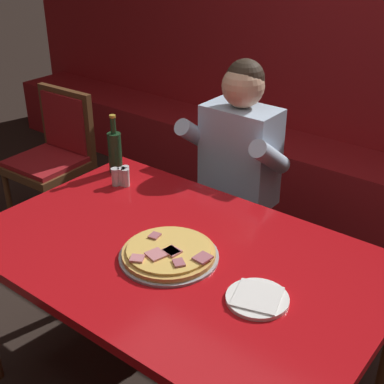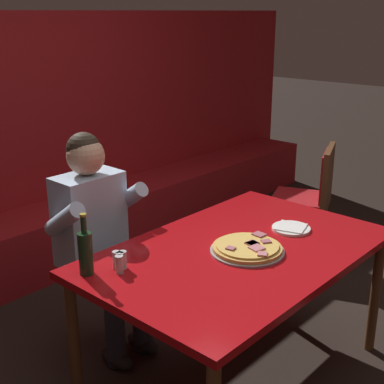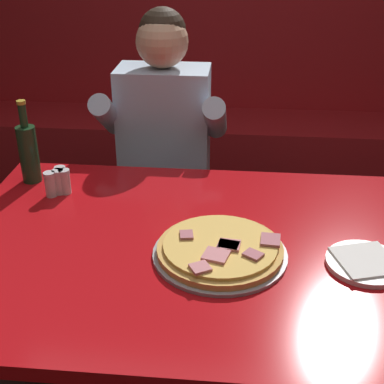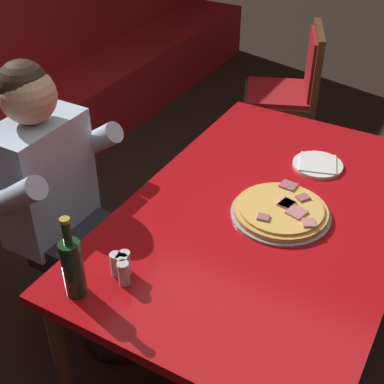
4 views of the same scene
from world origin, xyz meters
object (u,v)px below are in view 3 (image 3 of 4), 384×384
Objects in this scene: shaker_oregano at (65,183)px; plate_white_paper at (365,262)px; pizza at (219,250)px; main_dining_table at (220,265)px; shaker_black_pepper at (50,185)px; beer_bottle at (28,152)px; diner_seated_blue_shirt at (162,152)px; shaker_parmesan at (61,180)px; shaker_red_pepper_flakes at (59,183)px.

plate_white_paper is at bearing -19.74° from shaker_oregano.
pizza is 0.39m from plate_white_paper.
main_dining_table is 4.21× the size of pizza.
shaker_black_pepper reaches higher than main_dining_table.
shaker_black_pepper is at bearing -45.59° from beer_bottle.
diner_seated_blue_shirt is (-0.67, 0.82, -0.06)m from plate_white_paper.
shaker_parmesan is 0.02m from shaker_red_pepper_flakes.
main_dining_table is 0.10m from pizza.
pizza is at bearing -71.17° from diner_seated_blue_shirt.
shaker_oregano is 0.07× the size of diner_seated_blue_shirt.
shaker_black_pepper is (-0.57, 0.25, 0.11)m from main_dining_table.
plate_white_paper is 1.01m from shaker_parmesan.
shaker_red_pepper_flakes is at bearing 43.40° from shaker_black_pepper.
beer_bottle is 0.17m from shaker_black_pepper.
shaker_oregano is (0.15, -0.08, -0.07)m from beer_bottle.
shaker_black_pepper reaches higher than plate_white_paper.
beer_bottle reaches higher than main_dining_table.
plate_white_paper is 2.44× the size of shaker_red_pepper_flakes.
pizza is at bearing -29.99° from shaker_red_pepper_flakes.
main_dining_table is at bearing 87.46° from pizza.
plate_white_paper is 1.01m from shaker_black_pepper.
shaker_parmesan reaches higher than main_dining_table.
main_dining_table is 18.17× the size of shaker_red_pepper_flakes.
shaker_red_pepper_flakes is (-0.55, 0.27, 0.11)m from main_dining_table.
shaker_red_pepper_flakes is at bearing -34.24° from beer_bottle.
shaker_parmesan reaches higher than plate_white_paper.
shaker_parmesan is 1.00× the size of shaker_red_pepper_flakes.
shaker_oregano is at bearing 153.10° from main_dining_table.
diner_seated_blue_shirt is (0.25, 0.49, -0.09)m from shaker_oregano.
diner_seated_blue_shirt is at bearing 62.84° from shaker_oregano.
shaker_black_pepper is at bearing -115.66° from shaker_parmesan.
main_dining_table is 0.81m from diner_seated_blue_shirt.
shaker_parmesan is at bearing 64.34° from shaker_black_pepper.
diner_seated_blue_shirt is at bearing 59.96° from shaker_parmesan.
shaker_oregano is 1.00× the size of shaker_red_pepper_flakes.
diner_seated_blue_shirt is at bearing 61.22° from shaker_red_pepper_flakes.
main_dining_table is at bearing -27.41° from beer_bottle.
shaker_black_pepper is at bearing -149.61° from shaker_oregano.
plate_white_paper is 1.00m from shaker_red_pepper_flakes.
beer_bottle is at bearing 134.41° from shaker_black_pepper.
beer_bottle reaches higher than shaker_black_pepper.
diner_seated_blue_shirt is (0.40, 0.41, -0.16)m from beer_bottle.
shaker_oregano is at bearing -45.72° from shaker_parmesan.
pizza is 1.27× the size of beer_bottle.
pizza is at bearing -30.81° from beer_bottle.
diner_seated_blue_shirt reaches higher than shaker_oregano.
shaker_red_pepper_flakes is at bearing 150.01° from pizza.
main_dining_table is 18.17× the size of shaker_black_pepper.
main_dining_table is at bearing 171.15° from plate_white_paper.
diner_seated_blue_shirt reaches higher than plate_white_paper.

